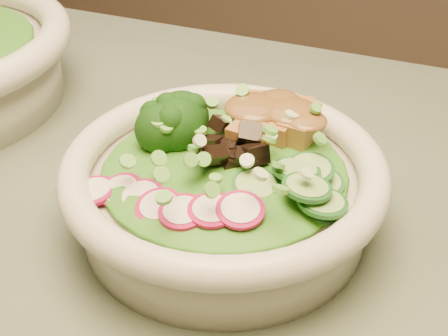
% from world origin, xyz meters
% --- Properties ---
extents(salad_bowl, '(0.23, 0.23, 0.06)m').
position_xyz_m(salad_bowl, '(-0.06, 0.06, 0.78)').
color(salad_bowl, silver).
rests_on(salad_bowl, dining_table).
extents(lettuce_bed, '(0.18, 0.18, 0.02)m').
position_xyz_m(lettuce_bed, '(-0.06, 0.06, 0.80)').
color(lettuce_bed, '#2C6615').
rests_on(lettuce_bed, salad_bowl).
extents(broccoli_florets, '(0.09, 0.08, 0.04)m').
position_xyz_m(broccoli_florets, '(-0.12, 0.07, 0.82)').
color(broccoli_florets, black).
rests_on(broccoli_florets, salad_bowl).
extents(radish_slices, '(0.10, 0.06, 0.02)m').
position_xyz_m(radish_slices, '(-0.07, 0.01, 0.81)').
color(radish_slices, '#9A0B43').
rests_on(radish_slices, salad_bowl).
extents(cucumber_slices, '(0.08, 0.08, 0.03)m').
position_xyz_m(cucumber_slices, '(-0.01, 0.05, 0.81)').
color(cucumber_slices, '#84BC68').
rests_on(cucumber_slices, salad_bowl).
extents(mushroom_heap, '(0.08, 0.08, 0.03)m').
position_xyz_m(mushroom_heap, '(-0.06, 0.07, 0.81)').
color(mushroom_heap, black).
rests_on(mushroom_heap, salad_bowl).
extents(tofu_cubes, '(0.09, 0.08, 0.03)m').
position_xyz_m(tofu_cubes, '(-0.05, 0.11, 0.81)').
color(tofu_cubes, '#9B6133').
rests_on(tofu_cubes, salad_bowl).
extents(peanut_sauce, '(0.06, 0.05, 0.01)m').
position_xyz_m(peanut_sauce, '(-0.05, 0.11, 0.82)').
color(peanut_sauce, brown).
rests_on(peanut_sauce, tofu_cubes).
extents(scallion_garnish, '(0.17, 0.17, 0.02)m').
position_xyz_m(scallion_garnish, '(-0.06, 0.06, 0.82)').
color(scallion_garnish, '#5FAF3D').
rests_on(scallion_garnish, salad_bowl).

